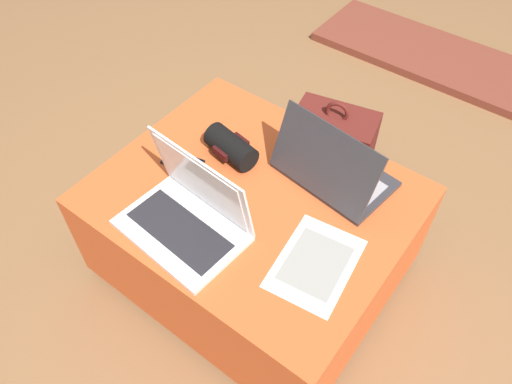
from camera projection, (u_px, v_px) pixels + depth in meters
name	position (u px, v px, depth m)	size (l,w,h in m)	color
ground_plane	(254.00, 268.00, 1.97)	(14.00, 14.00, 0.00)	olive
ottoman	(254.00, 234.00, 1.80)	(0.99, 0.82, 0.46)	maroon
laptop_near	(188.00, 214.00, 1.50)	(0.40, 0.28, 0.27)	silver
laptop_far	(331.00, 170.00, 1.63)	(0.40, 0.29, 0.24)	#333338
cell_phone	(183.00, 162.00, 1.72)	(0.15, 0.10, 0.01)	black
backpack	(331.00, 152.00, 2.12)	(0.36, 0.31, 0.47)	#5B1E19
paper_sheet	(315.00, 263.00, 1.45)	(0.25, 0.32, 0.00)	white
wrist_brace	(231.00, 147.00, 1.71)	(0.20, 0.12, 0.09)	black
fireplace_hearth	(438.00, 58.00, 2.86)	(1.40, 0.50, 0.04)	brown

